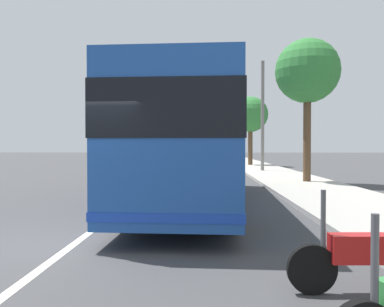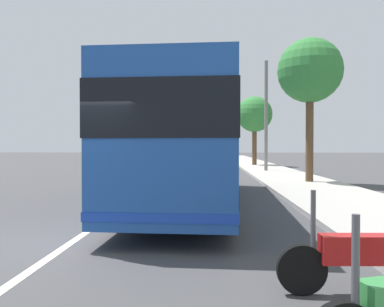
% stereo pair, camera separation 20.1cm
% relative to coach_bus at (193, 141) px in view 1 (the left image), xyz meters
% --- Properties ---
extents(ground_plane, '(220.00, 220.00, 0.00)m').
position_rel_coach_bus_xyz_m(ground_plane, '(-5.01, 1.97, -1.94)').
color(ground_plane, '#424244').
extents(sidewalk_curb, '(110.00, 3.60, 0.14)m').
position_rel_coach_bus_xyz_m(sidewalk_curb, '(4.99, -4.76, -1.87)').
color(sidewalk_curb, '#B2ADA3').
rests_on(sidewalk_curb, ground).
extents(lane_divider_line, '(110.00, 0.16, 0.01)m').
position_rel_coach_bus_xyz_m(lane_divider_line, '(4.99, 1.97, -1.94)').
color(lane_divider_line, silver).
rests_on(lane_divider_line, ground).
extents(coach_bus, '(11.80, 3.13, 3.42)m').
position_rel_coach_bus_xyz_m(coach_bus, '(0.00, 0.00, 0.00)').
color(coach_bus, '#1E4C9E').
rests_on(coach_bus, ground).
extents(motorcycle_angled, '(0.30, 2.34, 1.25)m').
position_rel_coach_bus_xyz_m(motorcycle_angled, '(-7.39, -2.52, -1.48)').
color(motorcycle_angled, black).
rests_on(motorcycle_angled, ground).
extents(car_oncoming, '(4.04, 1.84, 1.54)m').
position_rel_coach_bus_xyz_m(car_oncoming, '(30.49, 4.65, -1.21)').
color(car_oncoming, red).
rests_on(car_oncoming, ground).
extents(car_side_street, '(4.24, 2.01, 1.50)m').
position_rel_coach_bus_xyz_m(car_side_street, '(37.91, 0.44, -1.24)').
color(car_side_street, black).
rests_on(car_side_street, ground).
extents(roadside_tree_mid_block, '(2.99, 2.99, 6.81)m').
position_rel_coach_bus_xyz_m(roadside_tree_mid_block, '(6.31, -5.17, 3.30)').
color(roadside_tree_mid_block, brown).
rests_on(roadside_tree_mid_block, ground).
extents(roadside_tree_far_block, '(3.18, 3.18, 6.27)m').
position_rel_coach_bus_xyz_m(roadside_tree_far_block, '(22.98, -4.45, 2.68)').
color(roadside_tree_far_block, brown).
rests_on(roadside_tree_far_block, ground).
extents(utility_pole, '(0.23, 0.23, 7.61)m').
position_rel_coach_bus_xyz_m(utility_pole, '(14.65, -4.32, 1.86)').
color(utility_pole, slate).
rests_on(utility_pole, ground).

